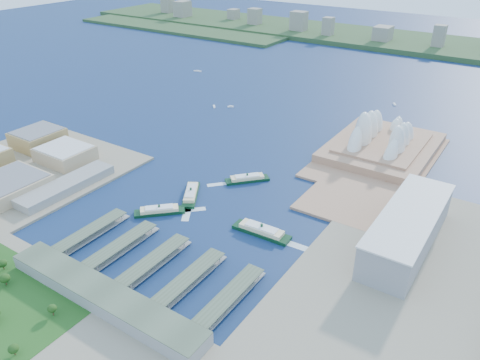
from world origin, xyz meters
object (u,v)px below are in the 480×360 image
Objects in this scene: toaster_building at (407,229)px; ferry_a at (191,192)px; ferry_c at (159,209)px; ferry_b at (247,177)px; ferry_d at (262,229)px; opera_house at (385,131)px.

toaster_building reaches higher than ferry_a.
ferry_a reaches higher than ferry_c.
ferry_b is (33.74, 66.76, -0.29)m from ferry_a.
ferry_a reaches higher than ferry_b.
ferry_c reaches higher than ferry_b.
ferry_a is at bearing -74.32° from ferry_b.
toaster_building is at bearing 34.32° from ferry_b.
ferry_d reaches higher than ferry_c.
ferry_a is at bearing 77.57° from ferry_d.
ferry_c is (-39.21, -113.89, 0.04)m from ferry_b.
ferry_d is (-126.34, -57.41, -14.71)m from toaster_building.
toaster_building is 2.53× the size of ferry_d.
opera_house is at bearing 100.02° from ferry_b.
ferry_c is at bearing -128.22° from ferry_a.
ferry_b is at bearing -122.48° from opera_house.
ferry_a is (-142.84, -238.16, -26.65)m from opera_house.
opera_house is 322.66m from ferry_c.
ferry_a is at bearing -120.95° from opera_house.
opera_house is at bearing 27.44° from ferry_a.
opera_house reaches higher than ferry_c.
opera_house is at bearing -71.86° from ferry_c.
opera_house reaches higher than ferry_d.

